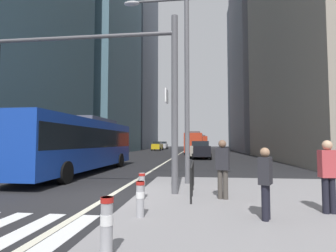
% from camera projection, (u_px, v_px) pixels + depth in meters
% --- Properties ---
extents(ground_plane, '(160.00, 160.00, 0.00)m').
position_uv_depth(ground_plane, '(171.00, 159.00, 28.86)').
color(ground_plane, black).
extents(median_island, '(9.00, 10.00, 0.15)m').
position_uv_depth(median_island, '(288.00, 205.00, 7.40)').
color(median_island, gray).
rests_on(median_island, ground).
extents(lane_centre_line, '(0.20, 80.00, 0.01)m').
position_uv_depth(lane_centre_line, '(178.00, 154.00, 38.77)').
color(lane_centre_line, beige).
rests_on(lane_centre_line, ground).
extents(office_tower_left_mid, '(12.58, 21.20, 42.77)m').
position_uv_depth(office_tower_left_mid, '(96.00, 37.00, 49.18)').
color(office_tower_left_mid, slate).
rests_on(office_tower_left_mid, ground).
extents(office_tower_left_far, '(11.38, 23.93, 54.87)m').
position_uv_depth(office_tower_left_far, '(132.00, 53.00, 76.26)').
color(office_tower_left_far, slate).
rests_on(office_tower_left_far, ground).
extents(office_tower_right_mid, '(13.70, 18.73, 37.35)m').
position_uv_depth(office_tower_right_mid, '(271.00, 55.00, 51.23)').
color(office_tower_right_mid, gray).
rests_on(office_tower_right_mid, ground).
extents(office_tower_right_far, '(10.08, 17.04, 42.15)m').
position_uv_depth(office_tower_right_far, '(250.00, 72.00, 72.72)').
color(office_tower_right_far, slate).
rests_on(office_tower_right_far, ground).
extents(city_bus_blue_oncoming, '(2.79, 12.22, 3.40)m').
position_uv_depth(city_bus_blue_oncoming, '(81.00, 142.00, 15.71)').
color(city_bus_blue_oncoming, '#14389E').
rests_on(city_bus_blue_oncoming, ground).
extents(sedan_white_oncoming, '(2.08, 4.32, 1.94)m').
position_uv_depth(sedan_white_oncoming, '(7.00, 157.00, 15.15)').
color(sedan_white_oncoming, silver).
rests_on(sedan_white_oncoming, ground).
extents(city_bus_red_receding, '(2.87, 10.79, 3.40)m').
position_uv_depth(city_bus_red_receding, '(194.00, 142.00, 41.52)').
color(city_bus_red_receding, red).
rests_on(city_bus_red_receding, ground).
extents(city_bus_red_distant, '(2.84, 11.10, 3.40)m').
position_uv_depth(city_bus_red_distant, '(201.00, 142.00, 61.82)').
color(city_bus_red_distant, red).
rests_on(city_bus_red_distant, ground).
extents(car_oncoming_mid, '(2.21, 4.28, 1.94)m').
position_uv_depth(car_oncoming_mid, '(157.00, 146.00, 56.84)').
color(car_oncoming_mid, gold).
rests_on(car_oncoming_mid, ground).
extents(car_receding_near, '(2.15, 4.48, 1.94)m').
position_uv_depth(car_receding_near, '(201.00, 150.00, 28.74)').
color(car_receding_near, black).
rests_on(car_receding_near, ground).
extents(car_receding_far, '(2.17, 4.23, 1.94)m').
position_uv_depth(car_receding_far, '(199.00, 149.00, 30.06)').
color(car_receding_far, '#B2A899').
rests_on(car_receding_far, ground).
extents(car_oncoming_far, '(2.08, 4.03, 1.94)m').
position_uv_depth(car_oncoming_far, '(163.00, 145.00, 66.33)').
color(car_oncoming_far, silver).
rests_on(car_oncoming_far, ground).
extents(traffic_signal_gantry, '(7.04, 0.65, 6.00)m').
position_uv_depth(traffic_signal_gantry, '(106.00, 75.00, 9.16)').
color(traffic_signal_gantry, '#515156').
rests_on(traffic_signal_gantry, median_island).
extents(street_lamp_post, '(5.50, 0.32, 8.00)m').
position_uv_depth(street_lamp_post, '(187.00, 60.00, 11.12)').
color(street_lamp_post, '#56565B').
rests_on(street_lamp_post, median_island).
extents(bollard_front, '(0.20, 0.20, 0.87)m').
position_uv_depth(bollard_front, '(107.00, 223.00, 3.92)').
color(bollard_front, '#99999E').
rests_on(bollard_front, median_island).
extents(bollard_left, '(0.20, 0.20, 0.80)m').
position_uv_depth(bollard_left, '(140.00, 197.00, 5.98)').
color(bollard_left, '#99999E').
rests_on(bollard_left, median_island).
extents(bollard_right, '(0.20, 0.20, 0.76)m').
position_uv_depth(bollard_right, '(142.00, 184.00, 7.87)').
color(bollard_right, '#99999E').
rests_on(bollard_right, median_island).
extents(pedestrian_railing, '(0.06, 3.18, 0.98)m').
position_uv_depth(pedestrian_railing, '(192.00, 172.00, 8.79)').
color(pedestrian_railing, black).
rests_on(pedestrian_railing, median_island).
extents(pedestrian_waiting, '(0.38, 0.45, 1.57)m').
position_uv_depth(pedestrian_waiting, '(265.00, 180.00, 5.78)').
color(pedestrian_waiting, black).
rests_on(pedestrian_waiting, median_island).
extents(pedestrian_walking, '(0.39, 0.26, 1.73)m').
position_uv_depth(pedestrian_walking, '(328.00, 172.00, 6.30)').
color(pedestrian_walking, black).
rests_on(pedestrian_walking, median_island).
extents(pedestrian_far, '(0.43, 0.34, 1.75)m').
position_uv_depth(pedestrian_far, '(223.00, 166.00, 7.89)').
color(pedestrian_far, '#423D38').
rests_on(pedestrian_far, median_island).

